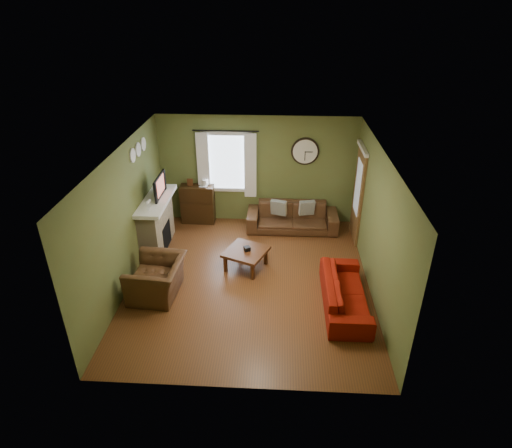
# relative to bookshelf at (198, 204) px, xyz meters

# --- Properties ---
(floor) EXTENTS (4.60, 5.20, 0.00)m
(floor) POSITION_rel_bookshelf_xyz_m (1.43, -2.41, -0.48)
(floor) COLOR brown
(floor) RESTS_ON ground
(ceiling) EXTENTS (4.60, 5.20, 0.00)m
(ceiling) POSITION_rel_bookshelf_xyz_m (1.43, -2.41, 2.12)
(ceiling) COLOR white
(ceiling) RESTS_ON ground
(wall_left) EXTENTS (0.00, 5.20, 2.60)m
(wall_left) POSITION_rel_bookshelf_xyz_m (-0.87, -2.41, 0.82)
(wall_left) COLOR #596631
(wall_left) RESTS_ON ground
(wall_right) EXTENTS (0.00, 5.20, 2.60)m
(wall_right) POSITION_rel_bookshelf_xyz_m (3.73, -2.41, 0.82)
(wall_right) COLOR #596631
(wall_right) RESTS_ON ground
(wall_back) EXTENTS (4.60, 0.00, 2.60)m
(wall_back) POSITION_rel_bookshelf_xyz_m (1.43, 0.19, 0.82)
(wall_back) COLOR #596631
(wall_back) RESTS_ON ground
(wall_front) EXTENTS (4.60, 0.00, 2.60)m
(wall_front) POSITION_rel_bookshelf_xyz_m (1.43, -5.01, 0.82)
(wall_front) COLOR #596631
(wall_front) RESTS_ON ground
(fireplace) EXTENTS (0.40, 1.40, 1.10)m
(fireplace) POSITION_rel_bookshelf_xyz_m (-0.67, -1.26, 0.07)
(fireplace) COLOR tan
(fireplace) RESTS_ON floor
(firebox) EXTENTS (0.04, 0.60, 0.55)m
(firebox) POSITION_rel_bookshelf_xyz_m (-0.48, -1.26, -0.18)
(firebox) COLOR black
(firebox) RESTS_ON fireplace
(mantel) EXTENTS (0.58, 1.60, 0.08)m
(mantel) POSITION_rel_bookshelf_xyz_m (-0.64, -1.26, 0.66)
(mantel) COLOR white
(mantel) RESTS_ON fireplace
(tv) EXTENTS (0.08, 0.60, 0.35)m
(tv) POSITION_rel_bookshelf_xyz_m (-0.62, -1.11, 0.88)
(tv) COLOR black
(tv) RESTS_ON mantel
(tv_screen) EXTENTS (0.02, 0.62, 0.36)m
(tv_screen) POSITION_rel_bookshelf_xyz_m (-0.54, -1.11, 0.93)
(tv_screen) COLOR #994C3F
(tv_screen) RESTS_ON mantel
(medallion_left) EXTENTS (0.28, 0.28, 0.03)m
(medallion_left) POSITION_rel_bookshelf_xyz_m (-0.85, -1.61, 1.77)
(medallion_left) COLOR white
(medallion_left) RESTS_ON wall_left
(medallion_mid) EXTENTS (0.28, 0.28, 0.03)m
(medallion_mid) POSITION_rel_bookshelf_xyz_m (-0.85, -1.26, 1.77)
(medallion_mid) COLOR white
(medallion_mid) RESTS_ON wall_left
(medallion_right) EXTENTS (0.28, 0.28, 0.03)m
(medallion_right) POSITION_rel_bookshelf_xyz_m (-0.85, -0.91, 1.77)
(medallion_right) COLOR white
(medallion_right) RESTS_ON wall_left
(window_pane) EXTENTS (1.00, 0.02, 1.30)m
(window_pane) POSITION_rel_bookshelf_xyz_m (0.73, 0.17, 1.02)
(window_pane) COLOR silver
(window_pane) RESTS_ON wall_back
(curtain_rod) EXTENTS (0.03, 0.03, 1.50)m
(curtain_rod) POSITION_rel_bookshelf_xyz_m (0.73, 0.07, 1.79)
(curtain_rod) COLOR black
(curtain_rod) RESTS_ON wall_back
(curtain_left) EXTENTS (0.28, 0.04, 1.55)m
(curtain_left) POSITION_rel_bookshelf_xyz_m (0.18, 0.07, 0.97)
(curtain_left) COLOR white
(curtain_left) RESTS_ON wall_back
(curtain_right) EXTENTS (0.28, 0.04, 1.55)m
(curtain_right) POSITION_rel_bookshelf_xyz_m (1.28, 0.07, 0.97)
(curtain_right) COLOR white
(curtain_right) RESTS_ON wall_back
(wall_clock) EXTENTS (0.64, 0.06, 0.64)m
(wall_clock) POSITION_rel_bookshelf_xyz_m (2.53, 0.14, 1.32)
(wall_clock) COLOR white
(wall_clock) RESTS_ON wall_back
(door) EXTENTS (0.05, 0.90, 2.10)m
(door) POSITION_rel_bookshelf_xyz_m (3.70, -0.56, 0.57)
(door) COLOR brown
(door) RESTS_ON floor
(bookshelf) EXTENTS (0.80, 0.34, 0.95)m
(bookshelf) POSITION_rel_bookshelf_xyz_m (0.00, 0.00, 0.00)
(bookshelf) COLOR black
(bookshelf) RESTS_ON floor
(book) EXTENTS (0.19, 0.24, 0.02)m
(book) POSITION_rel_bookshelf_xyz_m (0.08, 0.01, 0.49)
(book) COLOR #4E2813
(book) RESTS_ON bookshelf
(sofa_brown) EXTENTS (2.12, 0.83, 0.62)m
(sofa_brown) POSITION_rel_bookshelf_xyz_m (2.29, -0.24, -0.17)
(sofa_brown) COLOR #472B19
(sofa_brown) RESTS_ON floor
(pillow_left) EXTENTS (0.37, 0.18, 0.36)m
(pillow_left) POSITION_rel_bookshelf_xyz_m (2.62, -0.21, 0.07)
(pillow_left) COLOR gray
(pillow_left) RESTS_ON sofa_brown
(pillow_right) EXTENTS (0.39, 0.22, 0.37)m
(pillow_right) POSITION_rel_bookshelf_xyz_m (1.96, -0.24, 0.07)
(pillow_right) COLOR gray
(pillow_right) RESTS_ON sofa_brown
(sofa_red) EXTENTS (0.74, 1.91, 0.56)m
(sofa_red) POSITION_rel_bookshelf_xyz_m (3.17, -3.06, -0.20)
(sofa_red) COLOR maroon
(sofa_red) RESTS_ON floor
(armchair) EXTENTS (0.99, 1.12, 0.69)m
(armchair) POSITION_rel_bookshelf_xyz_m (-0.25, -2.91, -0.13)
(armchair) COLOR #472B19
(armchair) RESTS_ON floor
(coffee_table) EXTENTS (1.01, 1.01, 0.41)m
(coffee_table) POSITION_rel_bookshelf_xyz_m (1.32, -1.96, -0.27)
(coffee_table) COLOR #4E2813
(coffee_table) RESTS_ON floor
(tissue_box) EXTENTS (0.15, 0.15, 0.09)m
(tissue_box) POSITION_rel_bookshelf_xyz_m (1.34, -1.96, -0.08)
(tissue_box) COLOR black
(tissue_box) RESTS_ON coffee_table
(wine_glass_a) EXTENTS (0.07, 0.07, 0.21)m
(wine_glass_a) POSITION_rel_bookshelf_xyz_m (-0.62, -1.81, 0.81)
(wine_glass_a) COLOR white
(wine_glass_a) RESTS_ON mantel
(wine_glass_b) EXTENTS (0.07, 0.07, 0.19)m
(wine_glass_b) POSITION_rel_bookshelf_xyz_m (-0.62, -1.68, 0.80)
(wine_glass_b) COLOR white
(wine_glass_b) RESTS_ON mantel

